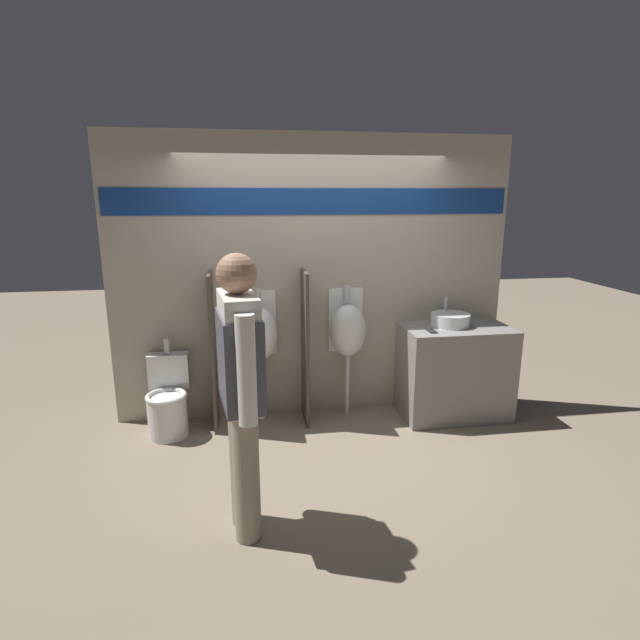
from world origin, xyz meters
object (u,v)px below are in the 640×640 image
object	(u,v)px
sink_basin	(450,320)
toilet	(168,402)
urinal_near_counter	(259,334)
person_in_vest	(241,378)
urinal_far	(348,331)
cell_phone	(431,331)

from	to	relation	value
sink_basin	toilet	world-z (taller)	sink_basin
urinal_near_counter	sink_basin	bearing A→B (deg)	-3.53
sink_basin	toilet	bearing A→B (deg)	-179.20
sink_basin	urinal_near_counter	world-z (taller)	urinal_near_counter
urinal_near_counter	toilet	world-z (taller)	urinal_near_counter
sink_basin	person_in_vest	size ratio (longest dim) A/B	0.21
sink_basin	urinal_far	distance (m)	1.00
cell_phone	toilet	world-z (taller)	cell_phone
urinal_near_counter	urinal_far	bearing A→B (deg)	0.00
cell_phone	person_in_vest	distance (m)	2.22
urinal_far	toilet	world-z (taller)	urinal_far
sink_basin	urinal_far	bearing A→B (deg)	173.44
cell_phone	toilet	distance (m)	2.52
urinal_far	person_in_vest	size ratio (longest dim) A/B	0.71
sink_basin	person_in_vest	world-z (taller)	person_in_vest
urinal_far	person_in_vest	world-z (taller)	person_in_vest
toilet	person_in_vest	size ratio (longest dim) A/B	0.47
urinal_far	person_in_vest	xyz separation A→B (m)	(-1.02, -1.67, 0.19)
cell_phone	urinal_far	world-z (taller)	urinal_far
sink_basin	cell_phone	world-z (taller)	sink_basin
cell_phone	person_in_vest	size ratio (longest dim) A/B	0.08
urinal_near_counter	person_in_vest	xyz separation A→B (m)	(-0.16, -1.67, 0.19)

